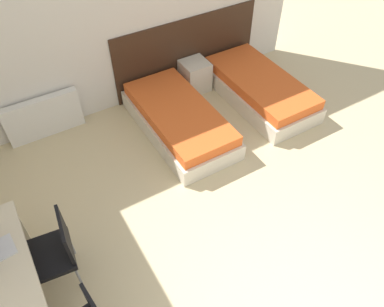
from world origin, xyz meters
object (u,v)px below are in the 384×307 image
at_px(bed_near_door, 259,89).
at_px(chair_near_laptop, 53,251).
at_px(bed_near_window, 179,120).
at_px(nightstand, 195,76).

relative_size(bed_near_door, chair_near_laptop, 2.20).
height_order(bed_near_window, chair_near_laptop, chair_near_laptop).
height_order(nightstand, chair_near_laptop, chair_near_laptop).
xyz_separation_m(bed_near_window, nightstand, (0.71, 0.75, 0.05)).
relative_size(bed_near_door, nightstand, 3.90).
bearing_deg(chair_near_laptop, bed_near_window, 38.84).
bearing_deg(bed_near_window, bed_near_door, 0.00).
bearing_deg(bed_near_window, chair_near_laptop, -147.77).
xyz_separation_m(bed_near_door, chair_near_laptop, (-3.51, -1.32, 0.30)).
height_order(bed_near_window, bed_near_door, same).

